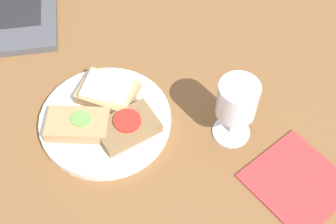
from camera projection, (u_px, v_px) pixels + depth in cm
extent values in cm
cube|color=brown|center=(149.00, 118.00, 89.49)|extent=(140.00, 140.00, 3.00)
cylinder|color=silver|center=(106.00, 120.00, 86.38)|extent=(24.28, 24.28, 1.58)
cube|color=#A88456|center=(78.00, 125.00, 83.38)|extent=(12.04, 8.49, 2.46)
cylinder|color=#6BB74C|center=(80.00, 118.00, 82.52)|extent=(3.24, 3.24, 0.30)
cylinder|color=#6BB74C|center=(82.00, 119.00, 82.35)|extent=(3.22, 3.22, 0.41)
cube|color=brown|center=(127.00, 127.00, 83.29)|extent=(12.60, 10.63, 2.09)
cylinder|color=red|center=(127.00, 121.00, 82.49)|extent=(4.88, 4.88, 0.60)
cube|color=#A88456|center=(108.00, 92.00, 87.80)|extent=(12.86, 11.91, 2.13)
cube|color=#F4EAB7|center=(107.00, 88.00, 86.60)|extent=(10.73, 9.60, 0.79)
cylinder|color=white|center=(231.00, 132.00, 85.61)|extent=(6.84, 6.84, 0.40)
cylinder|color=white|center=(233.00, 122.00, 82.86)|extent=(0.87, 0.87, 6.34)
cylinder|color=white|center=(238.00, 99.00, 77.50)|extent=(6.96, 6.96, 6.80)
cylinder|color=white|center=(237.00, 103.00, 78.20)|extent=(6.40, 6.40, 5.06)
cube|color=#B23333|center=(297.00, 182.00, 79.75)|extent=(20.40, 20.57, 0.40)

